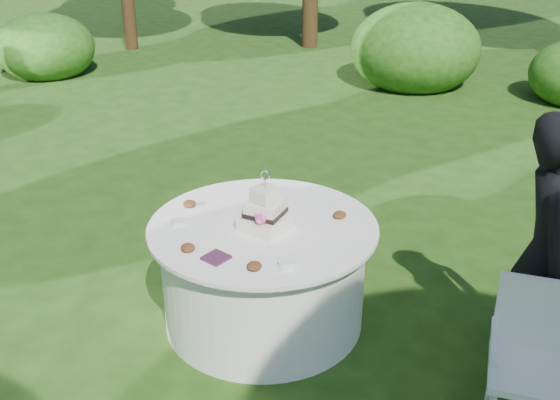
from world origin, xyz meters
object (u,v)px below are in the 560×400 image
Objects in this scene: napkins at (216,258)px; chair at (534,351)px; guest at (547,255)px; cake at (265,213)px; table at (264,273)px.

napkins is 1.90m from chair.
chair is (0.15, -0.45, -0.35)m from guest.
guest is at bearing 35.80° from napkins.
napkins is 1.97m from guest.
guest is at bearing 21.91° from cake.
napkins is at bearing -86.59° from cake.
table is 0.50m from cake.
guest reaches higher than cake.
guest is 1.75m from cake.
cake is (0.05, -0.03, 0.50)m from table.
cake is at bearing -30.90° from table.
napkins is at bearing -81.64° from table.
cake is 1.82m from chair.
napkins is at bearing -158.05° from chair.
napkins is 0.34× the size of cake.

